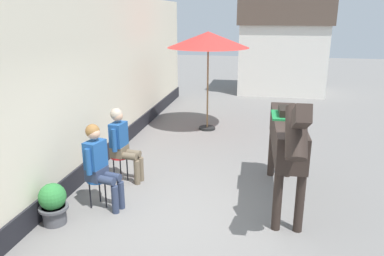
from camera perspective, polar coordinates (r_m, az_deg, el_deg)
name	(u,v)px	position (r m, az deg, el deg)	size (l,w,h in m)	color
ground_plane	(224,150)	(8.69, 4.92, -3.36)	(40.00, 40.00, 0.00)	slate
pub_facade_wall	(86,93)	(7.57, -15.76, 5.11)	(0.34, 14.00, 3.40)	beige
distant_cottage	(282,46)	(15.34, 13.56, 12.01)	(3.40, 2.60, 3.50)	silver
seated_visitor_near	(99,162)	(6.10, -13.89, -5.07)	(0.61, 0.48, 1.39)	#194C99
seated_visitor_far	(122,141)	(6.99, -10.58, -1.97)	(0.61, 0.49, 1.39)	red
saddled_horse_center	(287,136)	(6.12, 14.28, -1.22)	(0.52, 3.00, 2.06)	#2D231E
flower_planter_middle	(53,203)	(6.01, -20.35, -10.65)	(0.43, 0.43, 0.64)	#4C4C51
cafe_parasol	(208,40)	(9.78, 2.48, 13.17)	(2.10, 2.10, 2.58)	black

